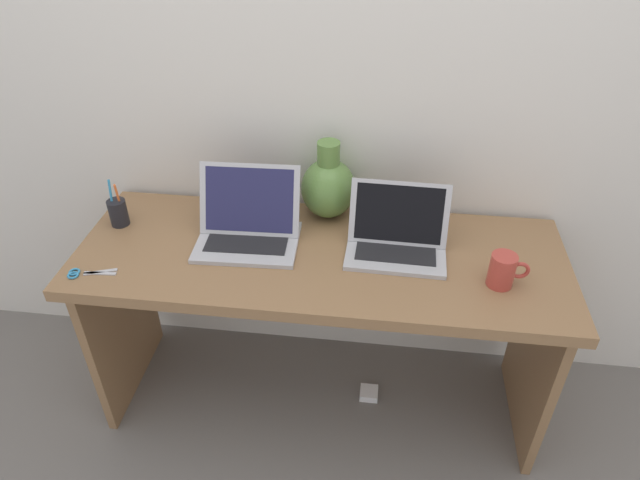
# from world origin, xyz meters

# --- Properties ---
(ground_plane) EXTENTS (6.00, 6.00, 0.00)m
(ground_plane) POSITION_xyz_m (0.00, 0.00, 0.00)
(ground_plane) COLOR slate
(back_wall) EXTENTS (4.40, 0.04, 2.40)m
(back_wall) POSITION_xyz_m (0.00, 0.33, 1.20)
(back_wall) COLOR silver
(back_wall) RESTS_ON ground
(desk) EXTENTS (1.58, 0.58, 0.71)m
(desk) POSITION_xyz_m (0.00, 0.00, 0.57)
(desk) COLOR olive
(desk) RESTS_ON ground
(laptop_left) EXTENTS (0.34, 0.26, 0.23)m
(laptop_left) POSITION_xyz_m (-0.24, 0.05, 0.78)
(laptop_left) COLOR #B2B2B7
(laptop_left) RESTS_ON desk
(laptop_right) EXTENTS (0.32, 0.22, 0.21)m
(laptop_right) POSITION_xyz_m (0.24, 0.05, 0.77)
(laptop_right) COLOR #B2B2B7
(laptop_right) RESTS_ON desk
(green_vase) EXTENTS (0.19, 0.19, 0.28)m
(green_vase) POSITION_xyz_m (0.00, 0.23, 0.83)
(green_vase) COLOR #5B843D
(green_vase) RESTS_ON desk
(coffee_mug) EXTENTS (0.12, 0.08, 0.11)m
(coffee_mug) POSITION_xyz_m (0.55, -0.09, 0.77)
(coffee_mug) COLOR #B23D33
(coffee_mug) RESTS_ON desk
(pen_cup) EXTENTS (0.06, 0.06, 0.17)m
(pen_cup) POSITION_xyz_m (-0.71, 0.08, 0.76)
(pen_cup) COLOR black
(pen_cup) RESTS_ON desk
(scissors) EXTENTS (0.15, 0.07, 0.01)m
(scissors) POSITION_xyz_m (-0.71, -0.20, 0.72)
(scissors) COLOR #B7B7BC
(scissors) RESTS_ON desk
(power_brick) EXTENTS (0.07, 0.07, 0.03)m
(power_brick) POSITION_xyz_m (0.19, 0.03, 0.01)
(power_brick) COLOR white
(power_brick) RESTS_ON ground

